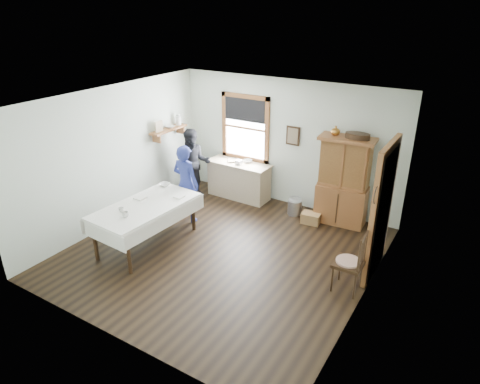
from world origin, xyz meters
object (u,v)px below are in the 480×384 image
at_px(china_hutch, 343,182).
at_px(wicker_basket, 311,218).
at_px(dining_table, 147,225).
at_px(spindle_chair, 349,261).
at_px(work_counter, 239,180).
at_px(pail, 295,207).
at_px(figure_dark, 194,166).
at_px(woman_blue, 186,186).

relative_size(china_hutch, wicker_basket, 4.86).
bearing_deg(dining_table, spindle_chair, 9.17).
xyz_separation_m(work_counter, spindle_chair, (3.22, -2.06, 0.10)).
bearing_deg(china_hutch, pail, -175.35).
bearing_deg(figure_dark, dining_table, -111.92).
height_order(wicker_basket, figure_dark, figure_dark).
bearing_deg(dining_table, wicker_basket, 45.83).
relative_size(spindle_chair, woman_blue, 0.70).
xyz_separation_m(spindle_chair, wicker_basket, (-1.32, 1.74, -0.41)).
distance_m(work_counter, wicker_basket, 1.95).
relative_size(spindle_chair, wicker_basket, 2.80).
bearing_deg(wicker_basket, dining_table, -134.17).
relative_size(wicker_basket, woman_blue, 0.25).
relative_size(work_counter, china_hutch, 0.81).
xyz_separation_m(wicker_basket, woman_blue, (-2.21, -1.18, 0.63)).
xyz_separation_m(work_counter, pail, (1.45, -0.13, -0.25)).
bearing_deg(pail, figure_dark, -171.16).
xyz_separation_m(work_counter, figure_dark, (-0.88, -0.50, 0.32)).
xyz_separation_m(spindle_chair, figure_dark, (-4.10, 1.57, 0.22)).
height_order(china_hutch, wicker_basket, china_hutch).
relative_size(spindle_chair, pail, 3.27).
height_order(china_hutch, pail, china_hutch).
xyz_separation_m(work_counter, china_hutch, (2.38, 0.01, 0.48)).
relative_size(spindle_chair, figure_dark, 0.70).
height_order(work_counter, dining_table, work_counter).
height_order(china_hutch, spindle_chair, china_hutch).
bearing_deg(figure_dark, work_counter, -6.76).
xyz_separation_m(dining_table, woman_blue, (0.03, 1.14, 0.34)).
distance_m(work_counter, dining_table, 2.66).
distance_m(china_hutch, wicker_basket, 0.98).
bearing_deg(dining_table, woman_blue, 88.44).
relative_size(work_counter, wicker_basket, 3.92).
bearing_deg(spindle_chair, woman_blue, 169.21).
bearing_deg(wicker_basket, figure_dark, -176.53).
bearing_deg(woman_blue, china_hutch, -149.93).
distance_m(work_counter, china_hutch, 2.43).
bearing_deg(wicker_basket, work_counter, 170.27).
height_order(dining_table, figure_dark, figure_dark).
bearing_deg(pail, china_hutch, 8.43).
relative_size(china_hutch, figure_dark, 1.22).
bearing_deg(woman_blue, wicker_basket, -151.21).
bearing_deg(spindle_chair, dining_table, -172.59).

